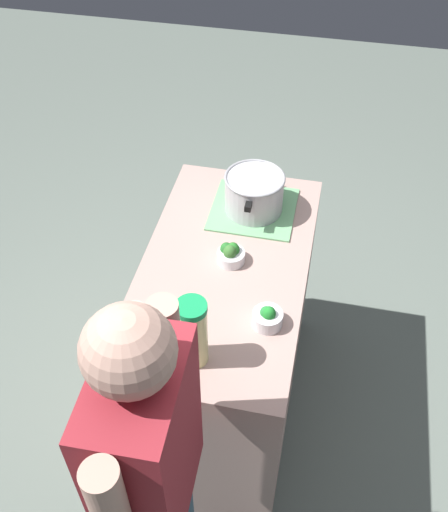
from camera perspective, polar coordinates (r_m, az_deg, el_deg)
The scene contains 9 objects.
ground_plane at distance 2.94m, azimuth 0.00°, elevation -13.78°, with size 8.00×8.00×0.00m, color slate.
counter_slab at distance 2.55m, azimuth 0.00°, elevation -8.30°, with size 1.14×0.61×0.94m, color tan.
dish_cloth at distance 2.42m, azimuth 2.81°, elevation 4.48°, with size 0.32×0.33×0.01m, color #6CAA73.
cooking_pot at distance 2.37m, azimuth 2.88°, elevation 6.08°, with size 0.31×0.24×0.16m.
lemonade_pitcher at distance 1.83m, azimuth -3.00°, elevation -7.29°, with size 0.10×0.10×0.26m.
mason_jar at distance 1.95m, azimuth -8.30°, elevation -6.23°, with size 0.07×0.07×0.14m.
broccoli_bowl_front at distance 2.19m, azimuth 0.63°, elevation 0.21°, with size 0.10×0.10×0.08m.
broccoli_bowl_center at distance 1.99m, azimuth 4.16°, elevation -5.84°, with size 0.10×0.10×0.08m.
person_cook at distance 1.77m, azimuth -6.63°, elevation -21.13°, with size 0.50×0.21×1.64m.
Camera 1 is at (1.49, 0.32, 2.51)m, focal length 42.05 mm.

